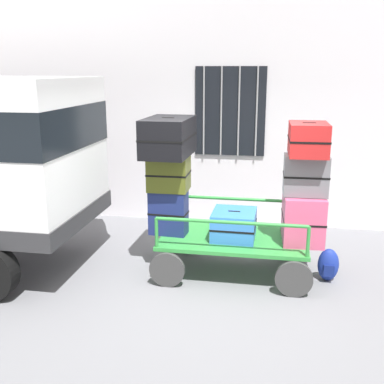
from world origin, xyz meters
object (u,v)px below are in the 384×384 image
at_px(luggage_cart, 234,244).
at_px(suitcase_left_top, 168,137).
at_px(suitcase_center_top, 308,139).
at_px(backpack, 328,265).
at_px(suitcase_center_middle, 306,175).
at_px(suitcase_left_middle, 169,173).
at_px(suitcase_left_bottom, 168,213).
at_px(suitcase_center_bottom, 303,217).
at_px(suitcase_midleft_bottom, 234,224).

bearing_deg(luggage_cart, suitcase_left_top, 177.78).
bearing_deg(suitcase_center_top, backpack, -3.69).
distance_m(luggage_cart, suitcase_center_middle, 1.34).
bearing_deg(suitcase_left_middle, luggage_cart, -1.87).
distance_m(suitcase_left_bottom, suitcase_center_bottom, 1.79).
relative_size(luggage_cart, suitcase_left_top, 2.10).
height_order(suitcase_center_bottom, backpack, suitcase_center_bottom).
relative_size(suitcase_center_middle, suitcase_center_top, 0.86).
xyz_separation_m(luggage_cart, suitcase_left_bottom, (-0.89, -0.03, 0.40)).
xyz_separation_m(suitcase_midleft_bottom, suitcase_center_top, (0.89, -0.01, 1.17)).
bearing_deg(suitcase_center_top, suitcase_left_middle, 177.98).
distance_m(suitcase_midleft_bottom, suitcase_center_middle, 1.14).
xyz_separation_m(suitcase_left_bottom, suitcase_left_top, (-0.00, 0.06, 1.03)).
bearing_deg(suitcase_left_middle, suitcase_center_bottom, 0.21).
bearing_deg(suitcase_left_top, suitcase_midleft_bottom, -3.54).
height_order(suitcase_left_bottom, suitcase_center_top, suitcase_center_top).
bearing_deg(suitcase_center_middle, suitcase_midleft_bottom, -179.02).
bearing_deg(suitcase_left_bottom, suitcase_left_top, 90.00).
relative_size(suitcase_left_top, suitcase_center_middle, 1.71).
height_order(suitcase_left_middle, suitcase_center_bottom, suitcase_left_middle).
height_order(suitcase_center_middle, backpack, suitcase_center_middle).
height_order(suitcase_center_bottom, suitcase_center_middle, suitcase_center_middle).
xyz_separation_m(suitcase_left_top, suitcase_center_middle, (1.79, -0.04, -0.44)).
bearing_deg(suitcase_center_middle, suitcase_left_bottom, -179.32).
relative_size(suitcase_left_bottom, suitcase_left_top, 0.63).
height_order(luggage_cart, suitcase_left_middle, suitcase_left_middle).
height_order(suitcase_center_top, backpack, suitcase_center_top).
distance_m(luggage_cart, suitcase_left_top, 1.69).
xyz_separation_m(suitcase_center_bottom, suitcase_center_middle, (0.00, -0.04, 0.58)).
relative_size(luggage_cart, suitcase_midleft_bottom, 3.21).
bearing_deg(suitcase_center_bottom, suitcase_left_top, -179.97).
height_order(suitcase_left_bottom, suitcase_left_middle, suitcase_left_middle).
xyz_separation_m(luggage_cart, suitcase_left_middle, (-0.89, 0.03, 0.94)).
bearing_deg(suitcase_center_top, luggage_cart, 177.82).
bearing_deg(suitcase_center_middle, suitcase_center_top, -90.00).
distance_m(luggage_cart, suitcase_center_bottom, 0.99).
bearing_deg(suitcase_midleft_bottom, suitcase_left_top, 176.46).
relative_size(suitcase_midleft_bottom, suitcase_center_bottom, 0.87).
relative_size(luggage_cart, suitcase_center_middle, 3.59).
distance_m(suitcase_left_top, backpack, 2.69).
height_order(suitcase_left_bottom, backpack, suitcase_left_bottom).
height_order(luggage_cart, suitcase_left_bottom, suitcase_left_bottom).
bearing_deg(suitcase_left_bottom, suitcase_center_bottom, 1.99).
relative_size(suitcase_left_bottom, suitcase_center_middle, 1.07).
bearing_deg(luggage_cart, suitcase_midleft_bottom, -90.00).
relative_size(suitcase_left_middle, suitcase_left_top, 0.56).
distance_m(suitcase_center_bottom, suitcase_center_top, 1.04).
bearing_deg(backpack, suitcase_left_middle, 177.70).
xyz_separation_m(suitcase_center_top, backpack, (0.36, -0.02, -1.65)).
relative_size(suitcase_left_bottom, backpack, 1.38).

